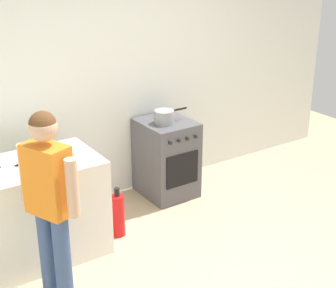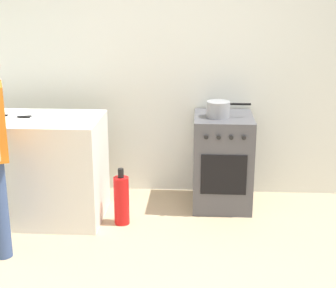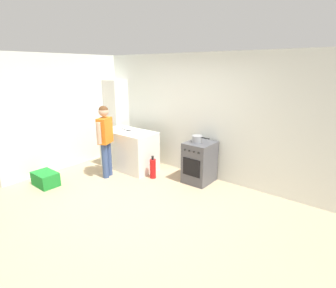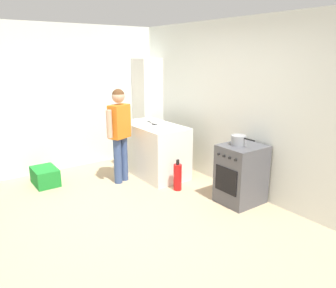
# 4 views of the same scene
# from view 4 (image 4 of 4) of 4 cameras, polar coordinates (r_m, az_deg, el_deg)

# --- Properties ---
(ground_plane) EXTENTS (8.00, 8.00, 0.00)m
(ground_plane) POSITION_cam_4_polar(r_m,az_deg,el_deg) (4.32, -6.02, -13.51)
(ground_plane) COLOR tan
(back_wall) EXTENTS (6.00, 0.10, 2.60)m
(back_wall) POSITION_cam_4_polar(r_m,az_deg,el_deg) (5.08, 13.09, 6.17)
(back_wall) COLOR silver
(back_wall) RESTS_ON ground
(side_wall_left) EXTENTS (0.10, 3.10, 2.60)m
(side_wall_left) POSITION_cam_4_polar(r_m,az_deg,el_deg) (6.36, -14.98, 7.84)
(side_wall_left) COLOR silver
(side_wall_left) RESTS_ON ground
(counter_unit) EXTENTS (1.30, 0.70, 0.90)m
(counter_unit) POSITION_cam_4_polar(r_m,az_deg,el_deg) (5.79, -2.49, -0.96)
(counter_unit) COLOR silver
(counter_unit) RESTS_ON ground
(oven_left) EXTENTS (0.53, 0.62, 0.85)m
(oven_left) POSITION_cam_4_polar(r_m,az_deg,el_deg) (4.81, 12.62, -5.13)
(oven_left) COLOR #4C4C51
(oven_left) RESTS_ON ground
(pot) EXTENTS (0.39, 0.21, 0.14)m
(pot) POSITION_cam_4_polar(r_m,az_deg,el_deg) (4.66, 12.19, 0.65)
(pot) COLOR gray
(pot) RESTS_ON oven_left
(knife_bread) EXTENTS (0.35, 0.05, 0.01)m
(knife_bread) POSITION_cam_4_polar(r_m,az_deg,el_deg) (5.80, -2.62, 3.69)
(knife_bread) COLOR silver
(knife_bread) RESTS_ON counter_unit
(knife_chef) EXTENTS (0.30, 0.15, 0.01)m
(knife_chef) POSITION_cam_4_polar(r_m,az_deg,el_deg) (5.73, -3.10, 3.54)
(knife_chef) COLOR silver
(knife_chef) RESTS_ON counter_unit
(knife_carving) EXTENTS (0.33, 0.05, 0.01)m
(knife_carving) POSITION_cam_4_polar(r_m,az_deg,el_deg) (5.61, -1.94, 3.28)
(knife_carving) COLOR silver
(knife_carving) RESTS_ON counter_unit
(person) EXTENTS (0.31, 0.53, 1.55)m
(person) POSITION_cam_4_polar(r_m,az_deg,el_deg) (5.37, -8.44, 2.69)
(person) COLOR #384C7A
(person) RESTS_ON ground
(fire_extinguisher) EXTENTS (0.13, 0.13, 0.50)m
(fire_extinguisher) POSITION_cam_4_polar(r_m,az_deg,el_deg) (5.17, 1.68, -5.74)
(fire_extinguisher) COLOR red
(fire_extinguisher) RESTS_ON ground
(recycling_crate_lower) EXTENTS (0.52, 0.36, 0.28)m
(recycling_crate_lower) POSITION_cam_4_polar(r_m,az_deg,el_deg) (5.77, -20.61, -5.29)
(recycling_crate_lower) COLOR #1E842D
(recycling_crate_lower) RESTS_ON ground
(larder_cabinet) EXTENTS (0.48, 0.44, 2.00)m
(larder_cabinet) POSITION_cam_4_polar(r_m,az_deg,el_deg) (6.70, -3.56, 6.10)
(larder_cabinet) COLOR silver
(larder_cabinet) RESTS_ON ground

